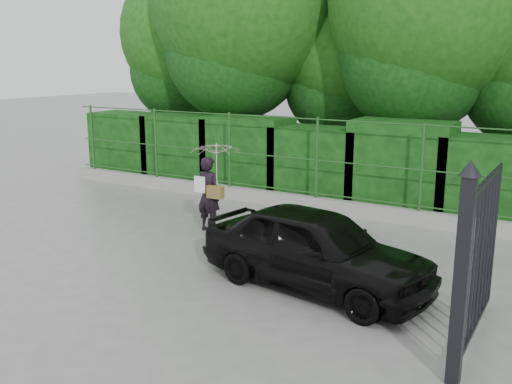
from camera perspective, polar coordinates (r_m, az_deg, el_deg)
The scene contains 8 objects.
ground at distance 9.42m, azimuth -7.95°, elevation -7.56°, with size 80.00×80.00×0.00m, color gray.
kerb at distance 13.03m, azimuth 4.39°, elevation -1.00°, with size 14.00×0.25×0.30m, color #9E9E99.
fence at distance 12.72m, azimuth 5.37°, elevation 3.47°, with size 14.13×0.06×1.80m.
hedge at distance 13.72m, azimuth 6.61°, elevation 3.05°, with size 14.20×1.20×2.02m.
trees at distance 15.31m, azimuth 14.38°, elevation 17.57°, with size 17.10×6.15×8.08m.
gate at distance 6.55m, azimuth 20.68°, elevation -6.52°, with size 0.22×2.33×2.36m.
woman at distance 11.04m, azimuth -4.22°, elevation 1.90°, with size 0.98×1.00×1.77m.
car at distance 8.42m, azimuth 5.97°, elevation -5.63°, with size 1.43×3.56×1.21m, color black.
Camera 1 is at (5.56, -6.86, 3.27)m, focal length 40.00 mm.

